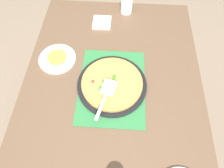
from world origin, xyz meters
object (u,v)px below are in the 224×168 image
Objects in this scene: pizza_server at (106,95)px; napkin_stack at (102,22)px; plate_far_right at (57,59)px; pizza at (112,83)px; served_slice_right at (57,57)px; pizza_pan at (112,85)px; cup_near at (127,4)px.

pizza_server reaches higher than napkin_stack.
napkin_stack is at bearing 143.11° from plate_far_right.
served_slice_right is at bearing -115.71° from pizza.
pizza_server is (0.09, -0.03, 0.06)m from pizza_pan.
pizza_server reaches higher than plate_far_right.
pizza_server is at bearing 7.33° from napkin_stack.
pizza_server is at bearing -7.00° from cup_near.
cup_near is 0.71m from pizza_server.
pizza is at bearing 64.29° from served_slice_right.
napkin_stack is (-0.48, -0.10, -0.01)m from pizza_pan.
napkin_stack is at bearing -168.30° from pizza_pan.
cup_near is 0.51× the size of pizza_server.
pizza_server reaches higher than served_slice_right.
cup_near is at bearing 174.23° from pizza.
cup_near is at bearing 138.22° from served_slice_right.
pizza is at bearing -5.77° from cup_near.
pizza_server is 0.58m from napkin_stack.
pizza reaches higher than napkin_stack.
pizza is 3.00× the size of served_slice_right.
pizza_pan is at bearing 64.43° from served_slice_right.
pizza reaches higher than pizza_pan.
napkin_stack is (-0.32, 0.24, -0.01)m from served_slice_right.
served_slice_right is at bearing -115.57° from pizza_pan.
napkin_stack is at bearing 143.11° from served_slice_right.
plate_far_right is 0.01m from served_slice_right.
cup_near reaches higher than served_slice_right.
plate_far_right is 1.83× the size of cup_near.
pizza_pan is at bearing 137.18° from pizza.
cup_near reaches higher than napkin_stack.
pizza is at bearing -42.82° from pizza_pan.
plate_far_right is 0.94× the size of pizza_server.
pizza_server is (0.26, 0.31, 0.07)m from plate_far_right.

